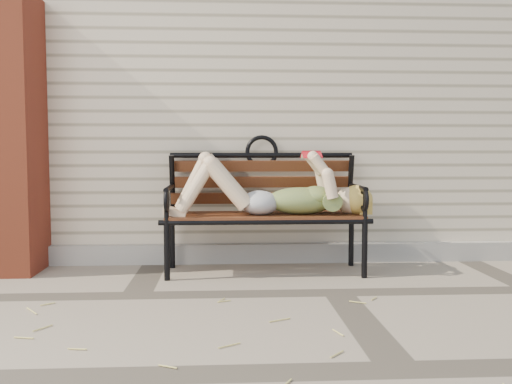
{
  "coord_description": "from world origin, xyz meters",
  "views": [
    {
      "loc": [
        -0.71,
        -3.46,
        0.89
      ],
      "look_at": [
        -0.49,
        0.45,
        0.6
      ],
      "focal_mm": 40.0,
      "sensor_mm": 36.0,
      "label": 1
    }
  ],
  "objects": [
    {
      "name": "ground",
      "position": [
        0.0,
        0.0,
        0.0
      ],
      "size": [
        80.0,
        80.0,
        0.0
      ],
      "primitive_type": "plane",
      "color": "gray",
      "rests_on": "ground"
    },
    {
      "name": "house_wall",
      "position": [
        0.0,
        3.0,
        1.5
      ],
      "size": [
        8.0,
        4.0,
        3.0
      ],
      "primitive_type": "cube",
      "color": "beige",
      "rests_on": "ground"
    },
    {
      "name": "foundation_strip",
      "position": [
        0.0,
        0.97,
        0.07
      ],
      "size": [
        8.0,
        0.1,
        0.15
      ],
      "primitive_type": "cube",
      "color": "#A29B92",
      "rests_on": "ground"
    },
    {
      "name": "brick_pillar",
      "position": [
        -2.3,
        0.75,
        1.0
      ],
      "size": [
        0.5,
        0.5,
        2.0
      ],
      "primitive_type": "cube",
      "color": "#A43F25",
      "rests_on": "ground"
    },
    {
      "name": "garden_bench",
      "position": [
        -0.42,
        0.7,
        0.56
      ],
      "size": [
        1.55,
        0.62,
        1.0
      ],
      "color": "black",
      "rests_on": "ground"
    },
    {
      "name": "reading_woman",
      "position": [
        -0.4,
        0.58,
        0.6
      ],
      "size": [
        1.46,
        0.33,
        0.46
      ],
      "color": "#093542",
      "rests_on": "ground"
    },
    {
      "name": "straw_scatter",
      "position": [
        -1.04,
        -0.69,
        0.01
      ],
      "size": [
        2.95,
        1.66,
        0.01
      ],
      "color": "tan",
      "rests_on": "ground"
    }
  ]
}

